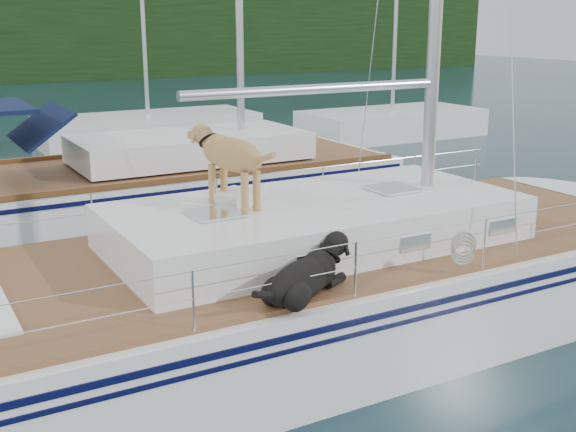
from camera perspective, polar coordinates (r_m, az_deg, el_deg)
ground at (r=9.38m, az=-2.09°, el=-10.16°), size 120.00×120.00×0.00m
main_sailboat at (r=9.14m, az=-1.63°, el=-6.20°), size 12.00×4.01×14.01m
neighbor_sailboat at (r=15.18m, az=-11.44°, el=1.98°), size 11.00×3.50×13.30m
bg_boat_center at (r=25.08m, az=-10.96°, el=6.74°), size 7.20×3.00×11.65m
bg_boat_east at (r=26.20m, az=8.19°, el=7.22°), size 6.40×3.00×11.65m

